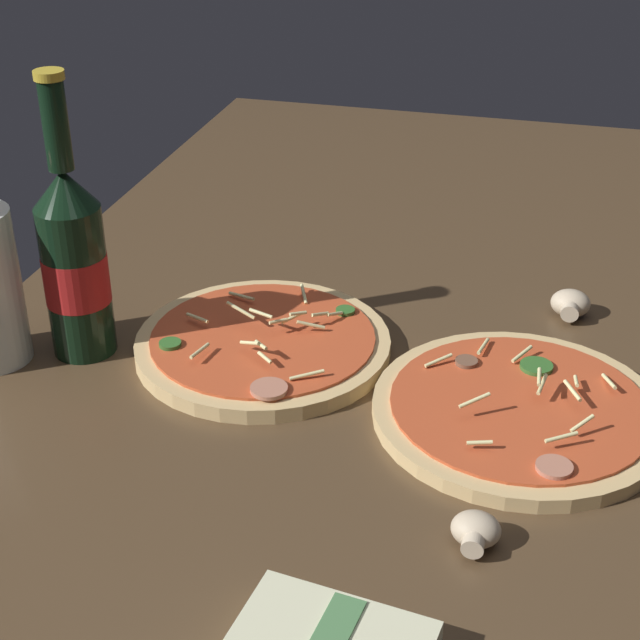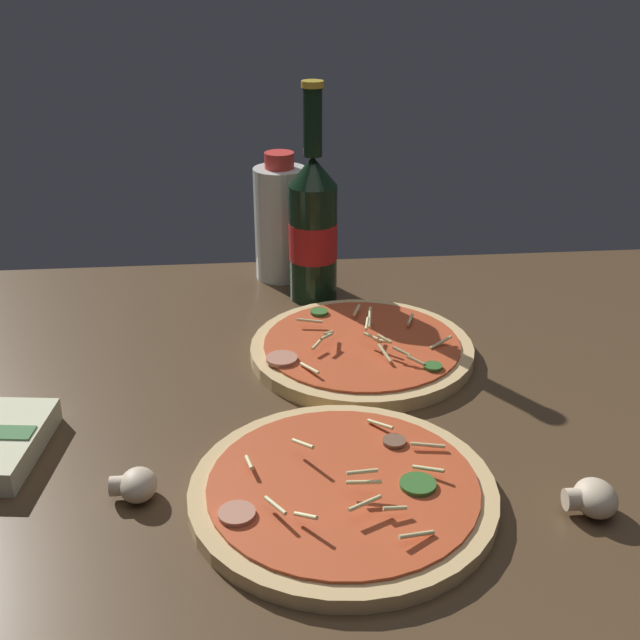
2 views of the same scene
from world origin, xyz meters
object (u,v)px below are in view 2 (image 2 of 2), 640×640
beer_bottle (313,226)px  mushroom_left (136,485)px  oil_bottle (281,221)px  mushroom_right (593,498)px  pizza_near (343,491)px  pizza_far (361,349)px

beer_bottle → mushroom_left: bearing=-114.3°
oil_bottle → mushroom_right: (23.54, -55.37, -6.80)cm
mushroom_right → pizza_near: bearing=169.9°
mushroom_left → mushroom_right: size_ratio=0.91×
pizza_far → beer_bottle: beer_bottle is taller
pizza_far → mushroom_left: pizza_far is taller
pizza_near → mushroom_left: size_ratio=6.61×
pizza_near → oil_bottle: size_ratio=1.48×
pizza_near → oil_bottle: 52.30cm
mushroom_left → pizza_near: bearing=-5.9°
beer_bottle → oil_bottle: 9.04cm
oil_bottle → mushroom_right: bearing=-67.0°
pizza_near → mushroom_left: bearing=174.1°
pizza_near → mushroom_left: pizza_near is taller
oil_bottle → pizza_far: bearing=-72.6°
pizza_far → oil_bottle: (-8.03, 25.62, 7.37)cm
pizza_near → beer_bottle: 44.73cm
beer_bottle → mushroom_right: beer_bottle is taller
beer_bottle → mushroom_left: (-18.91, -41.91, -8.79)cm
pizza_near → oil_bottle: oil_bottle is taller
pizza_far → oil_bottle: oil_bottle is taller
pizza_far → beer_bottle: size_ratio=0.90×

